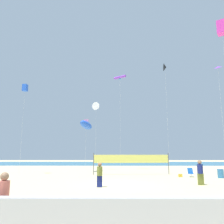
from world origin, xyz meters
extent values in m
plane|color=beige|center=(0.00, 0.00, 0.00)|extent=(120.00, 120.00, 0.00)
cube|color=teal|center=(0.00, 35.94, 0.00)|extent=(120.00, 20.00, 0.01)
cube|color=#B7B7BC|center=(0.00, -10.71, 0.53)|extent=(28.00, 0.44, 1.06)
cube|color=maroon|center=(-3.96, -9.79, 0.39)|extent=(0.37, 0.22, 0.78)
cylinder|color=#EA7260|center=(-3.96, -9.79, 1.10)|extent=(0.39, 0.39, 0.65)
sphere|color=#997051|center=(-3.96, -9.79, 1.57)|extent=(0.29, 0.29, 0.29)
cube|color=#99B28C|center=(-3.43, -9.67, 0.20)|extent=(0.19, 0.11, 0.39)
cylinder|color=gold|center=(-3.43, -9.67, 0.55)|extent=(0.20, 0.20, 0.32)
sphere|color=#997051|center=(-3.43, -9.67, 0.79)|extent=(0.15, 0.15, 0.15)
cube|color=navy|center=(-1.19, -1.27, 0.39)|extent=(0.37, 0.22, 0.78)
cylinder|color=olive|center=(-1.19, -1.27, 1.10)|extent=(0.39, 0.39, 0.64)
sphere|color=#997051|center=(-1.19, -1.27, 1.57)|extent=(0.29, 0.29, 0.29)
cube|color=olive|center=(6.40, -0.11, 0.42)|extent=(0.40, 0.24, 0.84)
cylinder|color=navy|center=(6.40, -0.11, 1.19)|extent=(0.42, 0.42, 0.69)
sphere|color=#997051|center=(6.40, -0.11, 1.69)|extent=(0.31, 0.31, 0.31)
cube|color=#1959B2|center=(7.59, 5.61, 0.32)|extent=(0.52, 0.48, 0.03)
cube|color=#1959B2|center=(7.59, 5.90, 0.60)|extent=(0.52, 0.23, 0.57)
cylinder|color=silver|center=(7.59, 5.47, 0.16)|extent=(0.03, 0.03, 0.32)
cylinder|color=silver|center=(7.59, 5.76, 0.16)|extent=(0.03, 0.03, 0.32)
cylinder|color=teal|center=(10.11, 4.71, 0.42)|extent=(0.57, 0.57, 0.84)
cylinder|color=#4C4C51|center=(-2.46, 7.84, 1.20)|extent=(0.08, 0.08, 2.40)
cylinder|color=#4C4C51|center=(6.03, 8.52, 1.20)|extent=(0.08, 0.08, 2.40)
cube|color=#EAE566|center=(1.78, 8.18, 1.73)|extent=(8.49, 0.70, 0.90)
cube|color=gold|center=(6.50, 5.68, 0.15)|extent=(0.37, 0.18, 0.29)
cube|color=#D833A5|center=(10.33, 2.35, 14.35)|extent=(1.16, 1.16, 1.34)
cylinder|color=silver|center=(10.99, 5.22, 5.69)|extent=(0.01, 0.01, 11.37)
pyramid|color=purple|center=(10.97, 5.19, 11.45)|extent=(0.92, 0.92, 0.39)
cylinder|color=silver|center=(-10.82, 8.09, 5.03)|extent=(0.01, 0.01, 10.06)
cube|color=blue|center=(-10.82, 8.09, 10.06)|extent=(0.57, 0.57, 0.83)
cylinder|color=silver|center=(-3.89, 12.00, 3.02)|extent=(0.01, 0.01, 6.05)
ellipsoid|color=blue|center=(-3.89, 12.00, 6.05)|extent=(1.95, 3.06, 1.40)
cube|color=pink|center=(-3.89, 12.00, 6.46)|extent=(0.56, 0.06, 0.70)
cylinder|color=silver|center=(-2.83, 14.99, 4.61)|extent=(0.01, 0.01, 9.22)
cone|color=white|center=(-2.83, 14.99, 9.22)|extent=(1.25, 0.80, 1.20)
cylinder|color=silver|center=(0.75, 15.64, 6.97)|extent=(0.01, 0.01, 13.95)
cylinder|color=purple|center=(0.75, 15.64, 13.95)|extent=(1.90, 1.46, 0.38)
sphere|color=#26BFCC|center=(0.75, 15.64, 13.66)|extent=(0.23, 0.23, 0.23)
cylinder|color=silver|center=(7.34, 13.70, 7.39)|extent=(0.01, 0.01, 14.78)
cone|color=black|center=(7.34, 13.70, 14.78)|extent=(0.43, 1.11, 1.10)
camera|label=1|loc=(-0.13, -17.92, 2.38)|focal=36.33mm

